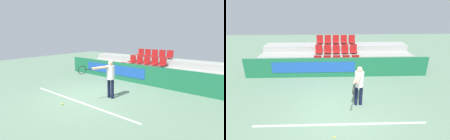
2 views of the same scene
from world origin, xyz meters
TOP-DOWN VIEW (x-y plane):
  - ground_plane at (0.00, 0.00)m, footprint 30.00×30.00m
  - court_baseline at (0.00, -0.60)m, footprint 5.77×0.08m
  - barrier_wall at (-0.04, 3.25)m, footprint 9.59×0.14m
  - bleacher_tier_front at (0.00, 3.87)m, footprint 9.19×1.08m
  - bleacher_tier_middle at (0.00, 4.94)m, footprint 9.19×1.08m
  - bleacher_tier_back at (0.00, 6.02)m, footprint 9.19×1.08m
  - stadium_chair_0 at (-1.06, 4.00)m, footprint 0.42×0.42m
  - stadium_chair_1 at (-0.53, 4.00)m, footprint 0.42×0.42m
  - stadium_chair_2 at (0.00, 4.00)m, footprint 0.42×0.42m
  - stadium_chair_3 at (0.53, 4.00)m, footprint 0.42×0.42m
  - stadium_chair_4 at (1.06, 4.00)m, footprint 0.42×0.42m
  - stadium_chair_5 at (-1.06, 5.08)m, footprint 0.42×0.42m
  - stadium_chair_6 at (-0.53, 5.08)m, footprint 0.42×0.42m
  - stadium_chair_7 at (0.00, 5.08)m, footprint 0.42×0.42m
  - stadium_chair_8 at (0.53, 5.08)m, footprint 0.42×0.42m
  - stadium_chair_9 at (1.06, 5.08)m, footprint 0.42×0.42m
  - stadium_chair_10 at (-1.06, 6.15)m, footprint 0.42×0.42m
  - stadium_chair_11 at (-0.53, 6.15)m, footprint 0.42×0.42m
  - stadium_chair_12 at (0.00, 6.15)m, footprint 0.42×0.42m
  - stadium_chair_13 at (0.53, 6.15)m, footprint 0.42×0.42m
  - stadium_chair_14 at (1.06, 6.15)m, footprint 0.42×0.42m
  - tennis_player at (0.73, 0.48)m, footprint 0.59×1.55m
  - tennis_ball at (-0.22, -1.20)m, footprint 0.07×0.07m

SIDE VIEW (x-z plane):
  - ground_plane at x=0.00m, z-range 0.00..0.00m
  - court_baseline at x=0.00m, z-range 0.00..0.01m
  - tennis_ball at x=-0.22m, z-range 0.00..0.07m
  - bleacher_tier_front at x=0.00m, z-range 0.00..0.36m
  - bleacher_tier_middle at x=0.00m, z-range 0.00..0.72m
  - barrier_wall at x=-0.04m, z-range 0.00..1.04m
  - bleacher_tier_back at x=0.00m, z-range 0.00..1.09m
  - stadium_chair_0 at x=-1.06m, z-range 0.31..0.86m
  - stadium_chair_1 at x=-0.53m, z-range 0.31..0.86m
  - stadium_chair_2 at x=0.00m, z-range 0.31..0.86m
  - stadium_chair_3 at x=0.53m, z-range 0.31..0.86m
  - stadium_chair_4 at x=1.06m, z-range 0.31..0.86m
  - stadium_chair_5 at x=-1.06m, z-range 0.67..1.23m
  - stadium_chair_6 at x=-0.53m, z-range 0.67..1.23m
  - stadium_chair_7 at x=0.00m, z-range 0.67..1.23m
  - stadium_chair_8 at x=0.53m, z-range 0.67..1.23m
  - stadium_chair_9 at x=1.06m, z-range 0.67..1.23m
  - tennis_player at x=0.73m, z-range 0.20..1.79m
  - stadium_chair_10 at x=-1.06m, z-range 1.03..1.59m
  - stadium_chair_11 at x=-0.53m, z-range 1.03..1.59m
  - stadium_chair_12 at x=0.00m, z-range 1.03..1.59m
  - stadium_chair_13 at x=0.53m, z-range 1.03..1.59m
  - stadium_chair_14 at x=1.06m, z-range 1.03..1.59m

